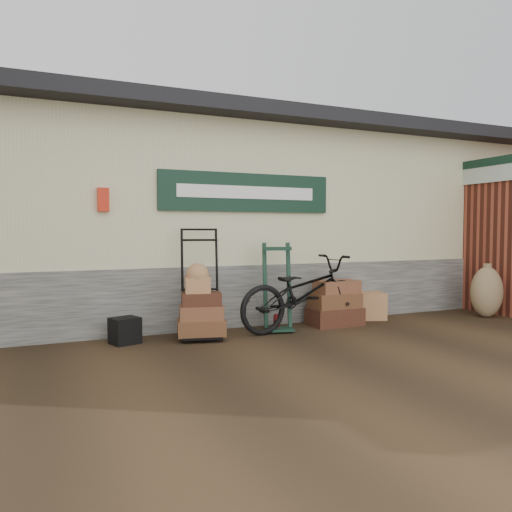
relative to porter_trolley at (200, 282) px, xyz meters
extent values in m
plane|color=black|center=(1.14, -0.58, -0.73)|extent=(80.00, 80.00, 0.00)
cube|color=#4C4C47|center=(1.14, 2.17, -0.28)|extent=(14.00, 3.54, 0.90)
cube|color=beige|center=(1.14, 2.17, 1.22)|extent=(14.00, 3.50, 2.10)
cube|color=black|center=(1.14, 2.02, 2.37)|extent=(14.40, 4.10, 0.20)
cube|color=black|center=(0.84, 0.39, 1.22)|extent=(2.60, 0.06, 0.55)
cube|color=white|center=(0.84, 0.36, 1.22)|extent=(2.10, 0.01, 0.18)
cube|color=red|center=(-1.16, 0.39, 1.07)|extent=(0.14, 0.10, 0.30)
cube|color=maroon|center=(5.84, 0.62, 0.57)|extent=(1.60, 4.50, 2.60)
cube|color=#194C2D|center=(5.02, -0.38, 1.62)|extent=(0.04, 2.40, 0.28)
cube|color=black|center=(5.02, -0.38, 1.82)|extent=(0.05, 2.50, 0.14)
cube|color=olive|center=(2.79, 0.27, -0.52)|extent=(0.75, 0.61, 0.42)
cube|color=black|center=(-0.97, 0.04, -0.57)|extent=(0.40, 0.37, 0.33)
imported|color=black|center=(1.46, -0.13, -0.15)|extent=(0.91, 2.08, 1.17)
ellipsoid|color=olive|center=(4.71, -0.41, -0.32)|extent=(0.63, 0.59, 0.82)
camera|label=1|loc=(-1.96, -6.24, 0.68)|focal=35.00mm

